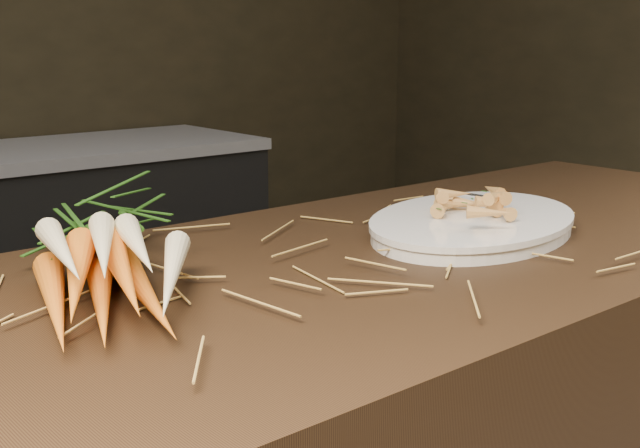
% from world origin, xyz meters
% --- Properties ---
extents(back_counter, '(1.82, 0.62, 0.84)m').
position_xyz_m(back_counter, '(0.30, 2.18, 0.42)').
color(back_counter, black).
rests_on(back_counter, ground).
extents(straw_bedding, '(1.40, 0.60, 0.02)m').
position_xyz_m(straw_bedding, '(0.00, 0.30, 0.91)').
color(straw_bedding, '#AC8D38').
rests_on(straw_bedding, main_counter).
extents(root_veg_bunch, '(0.35, 0.58, 0.10)m').
position_xyz_m(root_veg_bunch, '(-0.12, 0.44, 0.95)').
color(root_veg_bunch, '#E35C11').
rests_on(root_veg_bunch, main_counter).
extents(serving_platter, '(0.50, 0.41, 0.02)m').
position_xyz_m(serving_platter, '(0.45, 0.29, 0.91)').
color(serving_platter, white).
rests_on(serving_platter, main_counter).
extents(roasted_veg_heap, '(0.25, 0.21, 0.05)m').
position_xyz_m(roasted_veg_heap, '(0.45, 0.29, 0.95)').
color(roasted_veg_heap, '#C28238').
rests_on(roasted_veg_heap, serving_platter).
extents(serving_fork, '(0.03, 0.17, 0.00)m').
position_xyz_m(serving_fork, '(0.60, 0.32, 0.93)').
color(serving_fork, silver).
rests_on(serving_fork, serving_platter).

